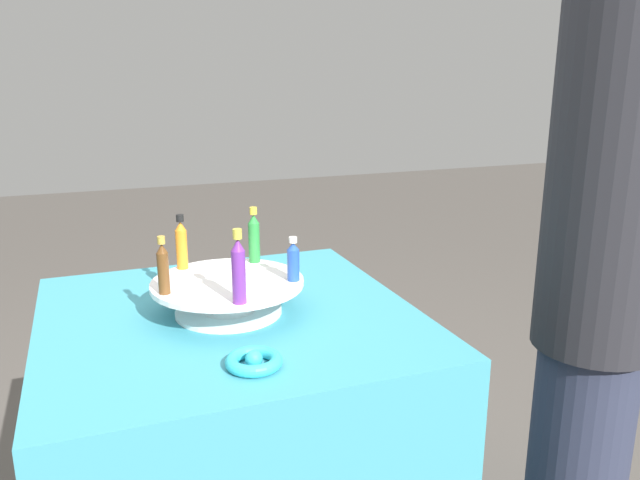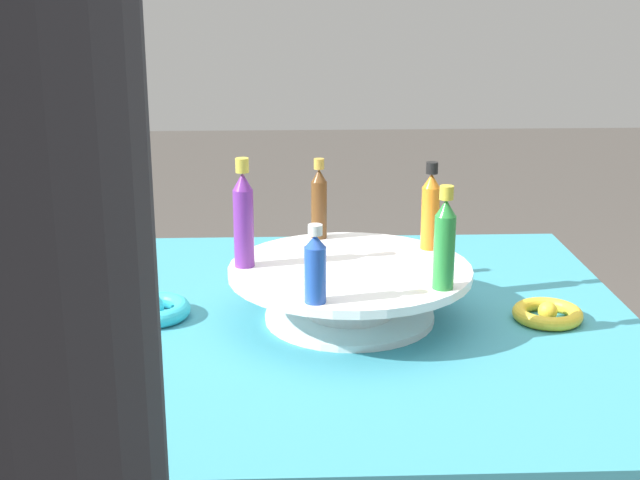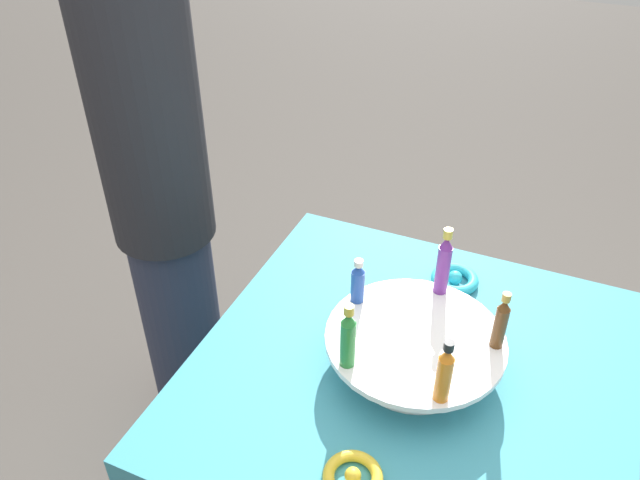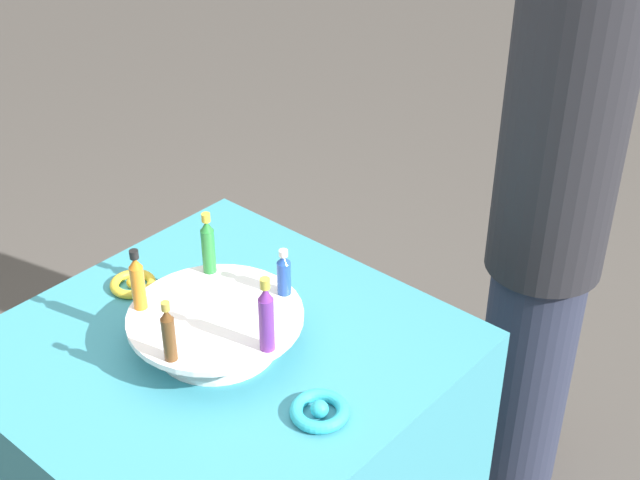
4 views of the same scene
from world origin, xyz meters
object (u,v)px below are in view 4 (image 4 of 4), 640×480
ribbon_bow_teal (320,411)px  person_figure (550,216)px  display_stand (216,326)px  bottle_orange (138,282)px  bottle_purple (266,317)px  bottle_green (208,245)px  bottle_brown (169,333)px  bottle_blue (284,274)px  ribbon_bow_gold (133,284)px

ribbon_bow_teal → person_figure: 0.80m
display_stand → bottle_orange: (0.08, -0.12, 0.09)m
bottle_purple → ribbon_bow_teal: bottle_purple is taller
bottle_green → person_figure: person_figure is taller
bottle_orange → person_figure: (-0.87, 0.41, -0.08)m
display_stand → bottle_brown: bearing=14.8°
bottle_orange → bottle_brown: 0.17m
bottle_purple → bottle_blue: bearing=-147.2°
bottle_blue → bottle_brown: bearing=-3.2°
display_stand → bottle_green: 0.17m
bottle_brown → bottle_blue: bearing=176.8°
bottle_brown → bottle_orange: bearing=-111.2°
bottle_orange → bottle_green: size_ratio=0.96×
bottle_orange → bottle_purple: size_ratio=0.85×
bottle_green → person_figure: 0.81m
ribbon_bow_gold → person_figure: person_figure is taller
display_stand → bottle_brown: (0.14, 0.04, 0.09)m
bottle_blue → bottle_green: bottle_green is taller
ribbon_bow_teal → display_stand: bearing=-93.3°
bottle_green → person_figure: (-0.69, 0.40, -0.09)m
bottle_orange → ribbon_bow_gold: 0.22m
bottle_purple → ribbon_bow_gold: bearing=-93.3°
person_figure → display_stand: bearing=0.0°
ribbon_bow_teal → bottle_purple: bearing=-93.5°
bottle_brown → bottle_green: bottle_green is taller
bottle_green → bottle_purple: bearing=68.8°
ribbon_bow_gold → ribbon_bow_teal: size_ratio=0.92×
ribbon_bow_teal → person_figure: size_ratio=0.07×
ribbon_bow_gold → ribbon_bow_teal: 0.56m
display_stand → bottle_green: size_ratio=2.50×
ribbon_bow_teal → bottle_green: bearing=-105.5°
bottle_purple → display_stand: bearing=-93.2°
bottle_blue → bottle_green: bearing=-75.2°
display_stand → ribbon_bow_gold: 0.28m
display_stand → person_figure: person_figure is taller
ribbon_bow_gold → bottle_blue: bearing=110.0°
bottle_blue → display_stand: bearing=-21.2°
bottle_green → ribbon_bow_teal: bearing=74.5°
bottle_green → ribbon_bow_gold: bottle_green is taller
bottle_purple → bottle_brown: bearing=-39.2°
bottle_blue → bottle_orange: bearing=-39.2°
bottle_purple → ribbon_bow_gold: size_ratio=1.55×
bottle_blue → person_figure: (-0.65, 0.23, -0.07)m
bottle_brown → person_figure: 0.97m
bottle_green → ribbon_bow_teal: bottle_green is taller
bottle_brown → ribbon_bow_teal: size_ratio=1.16×
bottle_blue → person_figure: person_figure is taller
bottle_purple → person_figure: (-0.79, 0.14, -0.09)m
bottle_blue → ribbon_bow_teal: bearing=55.8°
bottle_purple → bottle_green: bearing=-111.2°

